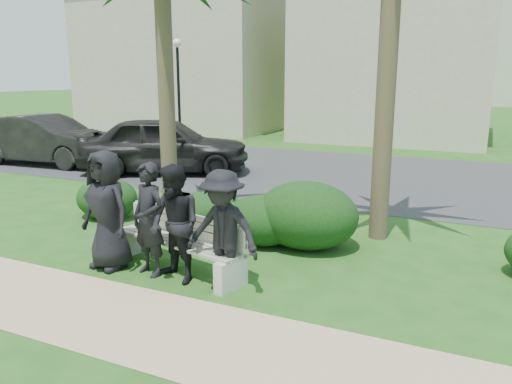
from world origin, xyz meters
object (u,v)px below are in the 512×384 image
(man_d, at_px, (223,231))
(car_b, at_px, (46,140))
(park_bench, at_px, (177,246))
(street_lamp, at_px, (178,72))
(man_c, at_px, (175,224))
(man_a, at_px, (107,210))
(man_b, at_px, (149,220))
(car_a, at_px, (165,145))

(man_d, height_order, car_b, man_d)
(park_bench, height_order, man_d, man_d)
(street_lamp, distance_m, man_d, 15.59)
(man_c, xyz_separation_m, man_d, (0.72, 0.02, -0.00))
(man_d, bearing_deg, car_b, 150.66)
(man_a, relative_size, man_d, 1.09)
(man_a, xyz_separation_m, man_b, (0.70, 0.05, -0.07))
(park_bench, relative_size, man_c, 1.48)
(street_lamp, bearing_deg, man_d, -54.49)
(man_c, bearing_deg, man_a, -161.02)
(street_lamp, relative_size, man_a, 2.43)
(man_c, relative_size, man_d, 1.01)
(man_b, bearing_deg, street_lamp, 138.23)
(man_b, relative_size, car_b, 0.34)
(man_c, relative_size, car_b, 0.34)
(man_d, height_order, car_a, car_a)
(park_bench, relative_size, man_a, 1.37)
(park_bench, xyz_separation_m, man_d, (0.95, -0.33, 0.45))
(man_a, distance_m, car_a, 7.50)
(man_c, xyz_separation_m, car_b, (-9.12, 6.21, -0.03))
(car_a, bearing_deg, car_b, 70.46)
(man_b, xyz_separation_m, man_c, (0.48, -0.05, 0.00))
(street_lamp, xyz_separation_m, car_b, (-0.87, -6.39, -2.16))
(street_lamp, xyz_separation_m, man_a, (7.06, -12.59, -2.06))
(man_c, height_order, car_b, man_c)
(street_lamp, height_order, man_a, street_lamp)
(car_b, bearing_deg, park_bench, -127.95)
(man_d, distance_m, car_b, 11.62)
(park_bench, bearing_deg, car_a, 139.81)
(park_bench, height_order, car_b, car_b)
(man_a, bearing_deg, street_lamp, 128.06)
(man_b, relative_size, car_a, 0.33)
(man_b, bearing_deg, man_a, -159.76)
(man_b, xyz_separation_m, car_a, (-4.31, 6.53, 0.02))
(man_c, bearing_deg, car_b, 164.94)
(man_d, relative_size, car_b, 0.34)
(man_b, xyz_separation_m, man_d, (1.20, -0.03, -0.00))
(park_bench, xyz_separation_m, car_a, (-4.56, 6.22, 0.46))
(park_bench, xyz_separation_m, man_c, (0.23, -0.35, 0.45))
(street_lamp, bearing_deg, man_c, -56.78)
(park_bench, relative_size, man_d, 1.49)
(man_a, xyz_separation_m, car_a, (-3.61, 6.57, -0.05))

